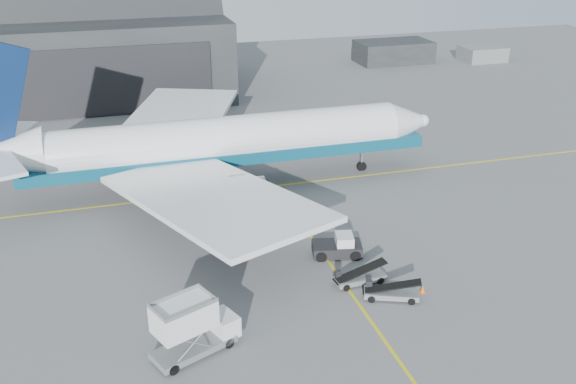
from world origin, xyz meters
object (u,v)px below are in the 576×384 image
object	(u,v)px
airliner	(210,143)
belt_loader_b	(391,293)
pushback_tug	(338,247)
belt_loader_a	(359,277)
catering_truck	(192,328)

from	to	relation	value
airliner	belt_loader_b	xyz separation A→B (m)	(9.00, -24.78, -4.38)
airliner	belt_loader_b	bearing A→B (deg)	-70.05
pushback_tug	belt_loader_a	xyz separation A→B (m)	(-0.03, -4.73, -0.20)
catering_truck	belt_loader_a	size ratio (longest dim) A/B	1.43
belt_loader_a	belt_loader_b	size ratio (longest dim) A/B	1.01
catering_truck	belt_loader_b	size ratio (longest dim) A/B	1.44
airliner	belt_loader_a	bearing A→B (deg)	-71.05
airliner	belt_loader_b	world-z (taller)	airliner
airliner	pushback_tug	distance (m)	19.39
pushback_tug	belt_loader_b	xyz separation A→B (m)	(1.39, -7.44, -0.20)
airliner	pushback_tug	bearing A→B (deg)	-66.31
catering_truck	pushback_tug	bearing A→B (deg)	12.13
catering_truck	belt_loader_b	xyz separation A→B (m)	(15.23, 2.31, -1.54)
catering_truck	belt_loader_a	bearing A→B (deg)	-3.07
belt_loader_a	catering_truck	bearing A→B (deg)	-164.14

